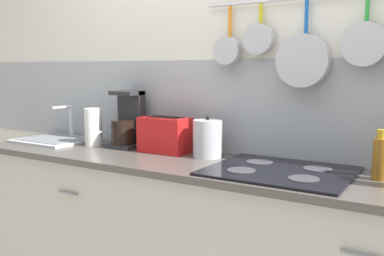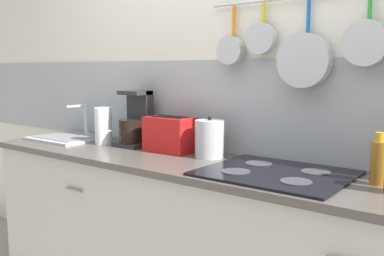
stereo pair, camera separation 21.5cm
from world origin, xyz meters
The scene contains 10 objects.
wall_back centered at (0.00, 0.32, 1.28)m, with size 7.20×0.15×2.60m.
cabinet_base centered at (0.00, 0.00, 0.43)m, with size 2.96×0.54×0.86m.
countertop centered at (0.00, 0.00, 0.88)m, with size 3.00×0.57×0.03m.
sink_basin centered at (-1.23, 0.07, 0.92)m, with size 0.47×0.39×0.23m.
paper_towel_roll centered at (-0.88, 0.07, 1.01)m, with size 0.11×0.11×0.23m.
coffee_maker centered at (-0.68, 0.16, 1.04)m, with size 0.18×0.19×0.34m.
toaster centered at (-0.39, 0.14, 1.00)m, with size 0.30×0.17×0.20m.
kettle centered at (-0.12, 0.14, 1.00)m, with size 0.16×0.16×0.22m.
cooktop centered at (0.33, 0.01, 0.91)m, with size 0.63×0.53×0.01m.
bottle_olive_oil centered at (0.74, 0.10, 0.99)m, with size 0.06×0.06×0.21m.
Camera 2 is at (1.16, -1.69, 1.36)m, focal length 40.00 mm.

